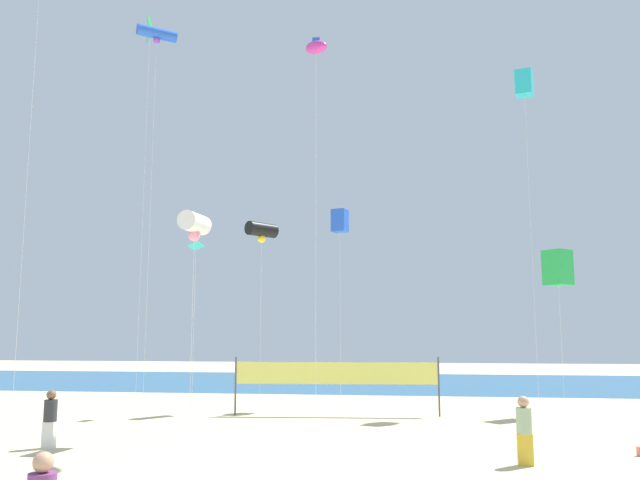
# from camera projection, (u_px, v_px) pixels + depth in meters

# --- Properties ---
(ground_plane) EXTENTS (120.00, 120.00, 0.00)m
(ground_plane) POSITION_uv_depth(u_px,v_px,m) (336.00, 461.00, 17.43)
(ground_plane) COLOR beige
(ocean_band) EXTENTS (120.00, 20.00, 0.01)m
(ocean_band) POSITION_uv_depth(u_px,v_px,m) (383.00, 382.00, 45.60)
(ocean_band) COLOR #28608C
(ocean_band) RESTS_ON ground
(beachgoer_sage_shirt) EXTENTS (0.40, 0.40, 1.75)m
(beachgoer_sage_shirt) POSITION_uv_depth(u_px,v_px,m) (524.00, 428.00, 16.87)
(beachgoer_sage_shirt) COLOR gold
(beachgoer_sage_shirt) RESTS_ON ground
(beachgoer_charcoal_shirt) EXTENTS (0.39, 0.39, 1.69)m
(beachgoer_charcoal_shirt) POSITION_uv_depth(u_px,v_px,m) (50.00, 417.00, 19.43)
(beachgoer_charcoal_shirt) COLOR white
(beachgoer_charcoal_shirt) RESTS_ON ground
(volleyball_net) EXTENTS (8.49, 0.81, 2.40)m
(volleyball_net) POSITION_uv_depth(u_px,v_px,m) (336.00, 375.00, 27.14)
(volleyball_net) COLOR #4C4C51
(volleyball_net) RESTS_ON ground
(kite_cyan_diamond) EXTENTS (0.76, 0.76, 7.45)m
(kite_cyan_diamond) POSITION_uv_depth(u_px,v_px,m) (196.00, 247.00, 28.98)
(kite_cyan_diamond) COLOR silver
(kite_cyan_diamond) RESTS_ON ground
(kite_black_tube) EXTENTS (1.44, 1.62, 8.48)m
(kite_black_tube) POSITION_uv_depth(u_px,v_px,m) (262.00, 230.00, 30.35)
(kite_black_tube) COLOR silver
(kite_black_tube) RESTS_ON ground
(kite_cyan_box) EXTENTS (0.99, 0.99, 16.20)m
(kite_cyan_box) POSITION_uv_depth(u_px,v_px,m) (524.00, 84.00, 32.15)
(kite_cyan_box) COLOR silver
(kite_cyan_box) RESTS_ON ground
(kite_magenta_inflatable) EXTENTS (1.22, 1.37, 13.71)m
(kite_magenta_inflatable) POSITION_uv_depth(u_px,v_px,m) (316.00, 48.00, 22.88)
(kite_magenta_inflatable) COLOR silver
(kite_magenta_inflatable) RESTS_ON ground
(kite_white_tube) EXTENTS (0.82, 1.36, 7.42)m
(kite_white_tube) POSITION_uv_depth(u_px,v_px,m) (195.00, 224.00, 22.14)
(kite_white_tube) COLOR silver
(kite_white_tube) RESTS_ON ground
(kite_blue_box) EXTENTS (0.84, 0.84, 9.36)m
(kite_blue_box) POSITION_uv_depth(u_px,v_px,m) (340.00, 221.00, 31.81)
(kite_blue_box) COLOR silver
(kite_blue_box) RESTS_ON ground
(kite_green_delta) EXTENTS (1.02, 1.73, 21.69)m
(kite_green_delta) POSITION_uv_depth(u_px,v_px,m) (150.00, 29.00, 37.70)
(kite_green_delta) COLOR silver
(kite_green_delta) RESTS_ON ground
(kite_blue_tube) EXTENTS (1.90, 1.64, 18.64)m
(kite_blue_tube) POSITION_uv_depth(u_px,v_px,m) (157.00, 34.00, 32.91)
(kite_blue_tube) COLOR silver
(kite_blue_tube) RESTS_ON ground
(kite_green_box) EXTENTS (1.35, 1.35, 6.95)m
(kite_green_box) POSITION_uv_depth(u_px,v_px,m) (558.00, 268.00, 28.29)
(kite_green_box) COLOR silver
(kite_green_box) RESTS_ON ground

